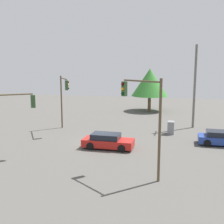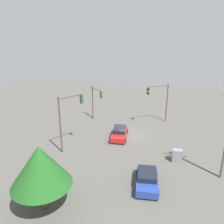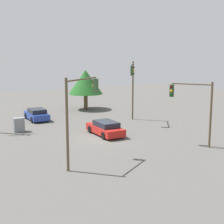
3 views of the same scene
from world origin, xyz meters
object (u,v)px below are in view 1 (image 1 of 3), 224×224
(sedan_blue, at_px, (220,138))
(traffic_signal_main, at_px, (9,113))
(traffic_signal_aux, at_px, (145,110))
(electrical_cabinet, at_px, (171,128))
(sedan_red, at_px, (108,141))
(traffic_signal_cross, at_px, (63,94))

(sedan_blue, distance_m, traffic_signal_main, 19.29)
(traffic_signal_aux, relative_size, electrical_cabinet, 4.82)
(traffic_signal_main, bearing_deg, sedan_red, -2.88)
(sedan_red, bearing_deg, traffic_signal_main, -55.46)
(sedan_blue, height_order, traffic_signal_main, traffic_signal_main)
(electrical_cabinet, bearing_deg, traffic_signal_aux, -5.97)
(traffic_signal_cross, height_order, electrical_cabinet, traffic_signal_cross)
(traffic_signal_main, bearing_deg, electrical_cabinet, 6.09)
(sedan_red, xyz_separation_m, traffic_signal_aux, (5.64, 4.11, 3.93))
(sedan_red, distance_m, traffic_signal_cross, 9.49)
(traffic_signal_main, distance_m, traffic_signal_cross, 10.34)
(traffic_signal_cross, xyz_separation_m, electrical_cabinet, (-1.35, 12.16, -3.63))
(traffic_signal_main, height_order, traffic_signal_aux, traffic_signal_aux)
(sedan_red, xyz_separation_m, traffic_signal_main, (4.73, -6.87, 3.12))
(sedan_blue, bearing_deg, electrical_cabinet, -124.44)
(sedan_red, height_order, electrical_cabinet, electrical_cabinet)
(traffic_signal_aux, bearing_deg, traffic_signal_cross, -11.48)
(sedan_blue, bearing_deg, traffic_signal_aux, -33.27)
(electrical_cabinet, bearing_deg, traffic_signal_main, -46.48)
(sedan_red, distance_m, traffic_signal_main, 8.91)
(traffic_signal_cross, bearing_deg, traffic_signal_aux, 10.73)
(sedan_red, height_order, traffic_signal_main, traffic_signal_main)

